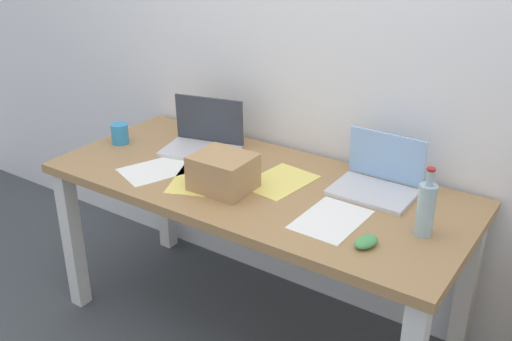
{
  "coord_description": "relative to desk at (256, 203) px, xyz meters",
  "views": [
    {
      "loc": [
        1.23,
        -1.82,
        1.82
      ],
      "look_at": [
        0.0,
        0.0,
        0.8
      ],
      "focal_mm": 41.78,
      "sensor_mm": 36.0,
      "label": 1
    }
  ],
  "objects": [
    {
      "name": "paper_sheet_front_right",
      "position": [
        0.4,
        -0.11,
        0.1
      ],
      "size": [
        0.22,
        0.3,
        0.0
      ],
      "primitive_type": "cube",
      "rotation": [
        0.0,
        0.0,
        -0.02
      ],
      "color": "white",
      "rests_on": "desk"
    },
    {
      "name": "paper_sheet_near_back",
      "position": [
        0.08,
        0.06,
        0.1
      ],
      "size": [
        0.24,
        0.32,
        0.0
      ],
      "primitive_type": "cube",
      "rotation": [
        0.0,
        0.0,
        -0.12
      ],
      "color": "#F4E06B",
      "rests_on": "desk"
    },
    {
      "name": "beer_bottle",
      "position": [
        0.71,
        -0.02,
        0.2
      ],
      "size": [
        0.06,
        0.06,
        0.25
      ],
      "color": "#99B7C1",
      "rests_on": "desk"
    },
    {
      "name": "back_wall",
      "position": [
        0.0,
        0.44,
        0.65
      ],
      "size": [
        5.2,
        0.08,
        2.6
      ],
      "primitive_type": "cube",
      "color": "white",
      "rests_on": "ground"
    },
    {
      "name": "ground_plane",
      "position": [
        0.0,
        0.0,
        -0.65
      ],
      "size": [
        8.0,
        8.0,
        0.0
      ],
      "primitive_type": "plane",
      "color": "#42474C"
    },
    {
      "name": "laptop_right",
      "position": [
        0.44,
        0.2,
        0.14
      ],
      "size": [
        0.32,
        0.24,
        0.22
      ],
      "color": "silver",
      "rests_on": "desk"
    },
    {
      "name": "cardboard_box",
      "position": [
        -0.07,
        -0.13,
        0.17
      ],
      "size": [
        0.23,
        0.2,
        0.14
      ],
      "primitive_type": "cube",
      "rotation": [
        0.0,
        0.0,
        0.01
      ],
      "color": "tan",
      "rests_on": "desk"
    },
    {
      "name": "computer_mouse",
      "position": [
        0.58,
        -0.2,
        0.11
      ],
      "size": [
        0.08,
        0.11,
        0.03
      ],
      "primitive_type": "ellipsoid",
      "rotation": [
        0.0,
        0.0,
        -0.25
      ],
      "color": "#4C9E56",
      "rests_on": "desk"
    },
    {
      "name": "laptop_left",
      "position": [
        -0.39,
        0.14,
        0.15
      ],
      "size": [
        0.38,
        0.3,
        0.23
      ],
      "color": "silver",
      "rests_on": "desk"
    },
    {
      "name": "paper_yellow_folder",
      "position": [
        -0.2,
        -0.12,
        0.1
      ],
      "size": [
        0.31,
        0.35,
        0.0
      ],
      "primitive_type": "cube",
      "rotation": [
        0.0,
        0.0,
        0.4
      ],
      "color": "#F4E06B",
      "rests_on": "desk"
    },
    {
      "name": "paper_sheet_front_left",
      "position": [
        -0.41,
        -0.14,
        0.1
      ],
      "size": [
        0.3,
        0.35,
        0.0
      ],
      "primitive_type": "cube",
      "rotation": [
        0.0,
        0.0,
        -0.38
      ],
      "color": "white",
      "rests_on": "desk"
    },
    {
      "name": "coffee_mug",
      "position": [
        -0.77,
        -0.01,
        0.15
      ],
      "size": [
        0.08,
        0.08,
        0.09
      ],
      "primitive_type": "cylinder",
      "color": "#338CC6",
      "rests_on": "desk"
    },
    {
      "name": "desk",
      "position": [
        0.0,
        0.0,
        0.0
      ],
      "size": [
        1.76,
        0.76,
        0.75
      ],
      "color": "#A37A4C",
      "rests_on": "ground"
    }
  ]
}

